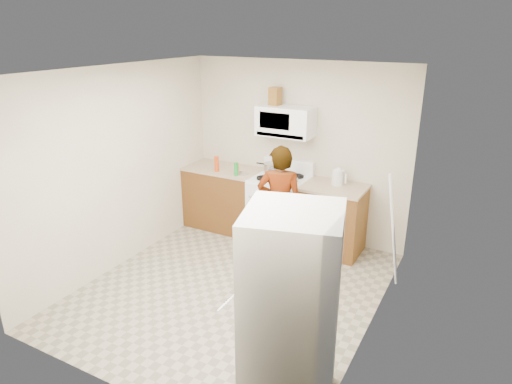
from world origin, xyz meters
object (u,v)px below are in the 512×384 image
Objects in this scene: microwave at (286,121)px; saucepan at (272,168)px; fridge at (291,314)px; person at (280,206)px; kettle at (338,177)px; gas_range at (280,208)px.

saucepan is at bearing -174.89° from microwave.
fridge is at bearing -61.03° from saucepan.
person is 8.06× the size of kettle.
fridge reaches higher than saucepan.
person is (0.29, -0.64, 0.30)m from gas_range.
saucepan is (-0.19, -0.02, -0.68)m from microwave.
microwave is 0.45× the size of fridge.
person reaches higher than kettle.
microwave reaches higher than fridge.
gas_range is 0.97m from kettle.
fridge is 3.24m from saucepan.
fridge is (1.38, -2.72, 0.36)m from gas_range.
person reaches higher than saucepan.
fridge is 7.44× the size of saucepan.
fridge is at bearing 97.51° from person.
microwave reaches higher than person.
gas_range is 1.22m from microwave.
fridge reaches higher than kettle.
microwave is 3.89× the size of kettle.
saucepan is at bearing 149.28° from gas_range.
fridge is (1.09, -2.08, 0.06)m from person.
kettle is 0.85× the size of saucepan.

